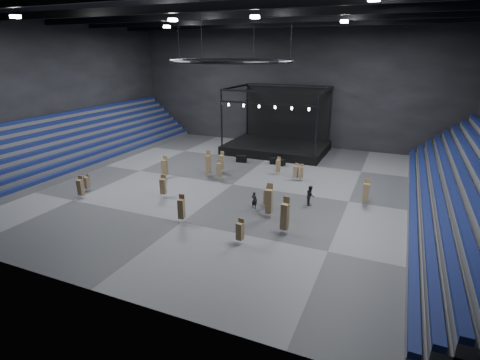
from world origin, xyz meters
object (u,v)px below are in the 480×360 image
at_px(chair_stack_14, 240,231).
at_px(chair_stack_6, 301,172).
at_px(flight_case_left, 241,159).
at_px(chair_stack_4, 222,162).
at_px(chair_stack_7, 296,171).
at_px(chair_stack_8, 219,169).
at_px(chair_stack_12, 87,182).
at_px(stage, 278,141).
at_px(man_center, 254,200).
at_px(flight_case_mid, 280,162).
at_px(chair_stack_15, 267,197).
at_px(chair_stack_1, 163,186).
at_px(flight_case_right, 274,161).
at_px(chair_stack_2, 285,216).
at_px(chair_stack_3, 165,167).
at_px(chair_stack_13, 366,192).
at_px(crew_member, 310,195).
at_px(chair_stack_5, 181,208).
at_px(chair_stack_9, 269,201).
at_px(chair_stack_0, 278,165).
at_px(chair_stack_11, 208,164).
at_px(chair_stack_10, 80,187).

bearing_deg(chair_stack_14, chair_stack_6, 95.12).
xyz_separation_m(flight_case_left, chair_stack_4, (-0.39, -5.16, 0.90)).
distance_m(chair_stack_7, chair_stack_8, 8.69).
height_order(flight_case_left, chair_stack_12, chair_stack_12).
distance_m(stage, man_center, 21.94).
xyz_separation_m(flight_case_mid, chair_stack_15, (3.01, -13.73, 0.72)).
xyz_separation_m(chair_stack_1, chair_stack_6, (11.32, 10.55, -0.23)).
distance_m(flight_case_right, chair_stack_7, 6.81).
bearing_deg(chair_stack_1, flight_case_right, 52.99).
xyz_separation_m(chair_stack_6, man_center, (-1.98, -9.49, -0.19)).
height_order(chair_stack_2, chair_stack_8, chair_stack_2).
distance_m(chair_stack_3, chair_stack_13, 21.93).
bearing_deg(crew_member, chair_stack_5, 112.59).
distance_m(chair_stack_1, chair_stack_7, 14.98).
xyz_separation_m(chair_stack_6, chair_stack_7, (-0.60, -0.10, 0.05)).
xyz_separation_m(chair_stack_9, chair_stack_14, (-0.41, -5.42, -0.48)).
height_order(stage, chair_stack_3, stage).
bearing_deg(chair_stack_9, chair_stack_1, 173.87).
bearing_deg(chair_stack_8, chair_stack_2, -58.40).
bearing_deg(chair_stack_3, chair_stack_9, -22.89).
height_order(flight_case_mid, chair_stack_0, chair_stack_0).
distance_m(chair_stack_0, chair_stack_9, 12.32).
bearing_deg(flight_case_right, stage, 104.05).
height_order(chair_stack_1, chair_stack_15, chair_stack_1).
relative_size(chair_stack_15, man_center, 1.29).
bearing_deg(chair_stack_3, flight_case_left, 58.62).
height_order(chair_stack_11, chair_stack_12, chair_stack_11).
distance_m(chair_stack_8, chair_stack_13, 16.05).
relative_size(chair_stack_1, chair_stack_4, 0.89).
distance_m(chair_stack_14, crew_member, 10.26).
bearing_deg(chair_stack_1, chair_stack_2, -26.46).
distance_m(chair_stack_10, chair_stack_13, 27.80).
distance_m(chair_stack_4, chair_stack_7, 9.00).
height_order(chair_stack_3, chair_stack_15, chair_stack_3).
relative_size(chair_stack_8, chair_stack_12, 1.27).
xyz_separation_m(chair_stack_2, chair_stack_12, (-21.73, 1.09, -0.60)).
bearing_deg(chair_stack_11, chair_stack_8, -36.67).
height_order(flight_case_mid, chair_stack_1, chair_stack_1).
bearing_deg(stage, flight_case_mid, -69.69).
bearing_deg(flight_case_right, chair_stack_9, -73.23).
bearing_deg(chair_stack_13, chair_stack_0, 150.08).
xyz_separation_m(flight_case_right, chair_stack_14, (4.41, -21.42, 0.70)).
bearing_deg(flight_case_right, chair_stack_5, -94.75).
relative_size(chair_stack_2, chair_stack_6, 1.64).
height_order(chair_stack_1, chair_stack_10, chair_stack_1).
xyz_separation_m(flight_case_left, chair_stack_14, (8.68, -20.50, 0.66)).
height_order(chair_stack_8, crew_member, chair_stack_8).
bearing_deg(chair_stack_12, chair_stack_10, -55.34).
distance_m(flight_case_mid, chair_stack_8, 9.53).
height_order(chair_stack_3, chair_stack_7, chair_stack_3).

